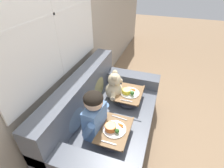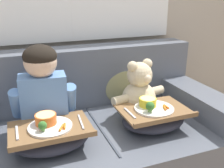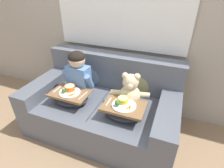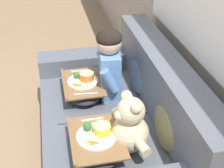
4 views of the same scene
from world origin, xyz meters
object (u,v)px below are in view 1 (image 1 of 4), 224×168
(lap_tray_teddy, at_px, (129,97))
(throw_pillow_behind_teddy, at_px, (96,83))
(lap_tray_child, at_px, (114,133))
(child_figure, at_px, (94,113))
(couch, at_px, (105,119))
(teddy_bear, at_px, (115,88))
(throw_pillow_behind_child, at_px, (73,115))

(lap_tray_teddy, bearing_deg, throw_pillow_behind_teddy, 89.81)
(lap_tray_child, bearing_deg, throw_pillow_behind_teddy, 35.93)
(throw_pillow_behind_teddy, distance_m, child_figure, 0.69)
(couch, xyz_separation_m, teddy_bear, (0.32, -0.02, 0.28))
(throw_pillow_behind_child, height_order, lap_tray_teddy, throw_pillow_behind_child)
(couch, height_order, lap_tray_teddy, couch)
(child_figure, relative_size, lap_tray_child, 1.24)
(couch, xyz_separation_m, throw_pillow_behind_child, (-0.32, 0.24, 0.29))
(child_figure, relative_size, lap_tray_teddy, 1.27)
(throw_pillow_behind_teddy, distance_m, lap_tray_child, 0.79)
(throw_pillow_behind_teddy, relative_size, child_figure, 0.74)
(child_figure, bearing_deg, lap_tray_child, -90.25)
(lap_tray_child, bearing_deg, teddy_bear, 17.66)
(couch, xyz_separation_m, lap_tray_teddy, (0.31, -0.22, 0.18))
(couch, distance_m, throw_pillow_behind_teddy, 0.49)
(child_figure, bearing_deg, couch, 2.98)
(throw_pillow_behind_teddy, bearing_deg, child_figure, -158.22)
(throw_pillow_behind_teddy, bearing_deg, lap_tray_teddy, -90.19)
(couch, distance_m, teddy_bear, 0.42)
(throw_pillow_behind_child, xyz_separation_m, teddy_bear, (0.63, -0.26, -0.01))
(couch, relative_size, throw_pillow_behind_child, 4.46)
(throw_pillow_behind_child, relative_size, lap_tray_child, 0.89)
(couch, distance_m, lap_tray_teddy, 0.43)
(teddy_bear, xyz_separation_m, lap_tray_child, (-0.63, -0.20, -0.09))
(couch, height_order, throw_pillow_behind_child, couch)
(child_figure, bearing_deg, throw_pillow_behind_child, 89.98)
(teddy_bear, xyz_separation_m, lap_tray_teddy, (-0.00, -0.20, -0.09))
(throw_pillow_behind_child, distance_m, child_figure, 0.28)
(throw_pillow_behind_child, xyz_separation_m, child_figure, (-0.00, -0.25, 0.12))
(child_figure, distance_m, teddy_bear, 0.65)
(couch, relative_size, child_figure, 3.17)
(lap_tray_child, bearing_deg, throw_pillow_behind_child, 89.88)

